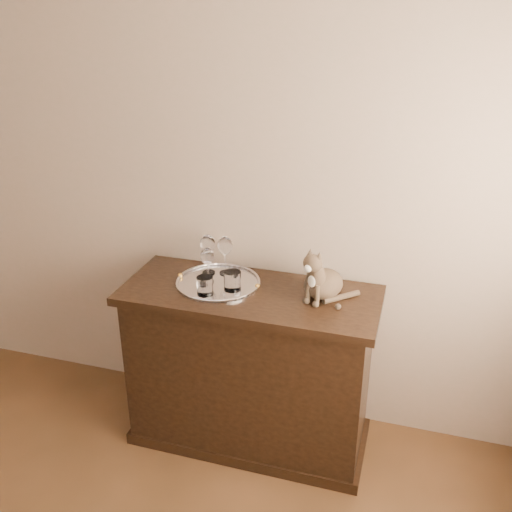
{
  "coord_description": "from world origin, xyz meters",
  "views": [
    {
      "loc": [
        1.31,
        -0.29,
        2.07
      ],
      "look_at": [
        0.63,
        1.95,
        1.03
      ],
      "focal_mm": 40.0,
      "sensor_mm": 36.0,
      "label": 1
    }
  ],
  "objects_px": {
    "tray": "(218,283)",
    "wine_glass_d": "(208,265)",
    "wine_glass_a": "(208,254)",
    "tumbler_b": "(205,286)",
    "tumbler_a": "(232,281)",
    "wine_glass_b": "(225,255)",
    "cat": "(324,271)",
    "sideboard": "(250,368)"
  },
  "relations": [
    {
      "from": "cat",
      "to": "tumbler_a",
      "type": "bearing_deg",
      "value": -148.67
    },
    {
      "from": "wine_glass_a",
      "to": "tumbler_a",
      "type": "height_order",
      "value": "wine_glass_a"
    },
    {
      "from": "wine_glass_d",
      "to": "tray",
      "type": "bearing_deg",
      "value": 7.4
    },
    {
      "from": "wine_glass_a",
      "to": "tumbler_a",
      "type": "xyz_separation_m",
      "value": [
        0.17,
        -0.13,
        -0.05
      ]
    },
    {
      "from": "tray",
      "to": "cat",
      "type": "relative_size",
      "value": 1.55
    },
    {
      "from": "tumbler_b",
      "to": "wine_glass_b",
      "type": "bearing_deg",
      "value": 86.38
    },
    {
      "from": "wine_glass_d",
      "to": "tumbler_b",
      "type": "bearing_deg",
      "value": -75.16
    },
    {
      "from": "wine_glass_a",
      "to": "wine_glass_d",
      "type": "xyz_separation_m",
      "value": [
        0.03,
        -0.09,
        -0.01
      ]
    },
    {
      "from": "tumbler_b",
      "to": "cat",
      "type": "xyz_separation_m",
      "value": [
        0.51,
        0.15,
        0.08
      ]
    },
    {
      "from": "tray",
      "to": "tumbler_a",
      "type": "bearing_deg",
      "value": -28.38
    },
    {
      "from": "wine_glass_a",
      "to": "tumbler_b",
      "type": "relative_size",
      "value": 2.34
    },
    {
      "from": "sideboard",
      "to": "wine_glass_b",
      "type": "relative_size",
      "value": 6.24
    },
    {
      "from": "wine_glass_a",
      "to": "wine_glass_d",
      "type": "bearing_deg",
      "value": -69.67
    },
    {
      "from": "wine_glass_d",
      "to": "tumbler_a",
      "type": "distance_m",
      "value": 0.15
    },
    {
      "from": "wine_glass_d",
      "to": "tumbler_b",
      "type": "distance_m",
      "value": 0.13
    },
    {
      "from": "wine_glass_b",
      "to": "sideboard",
      "type": "bearing_deg",
      "value": -39.44
    },
    {
      "from": "tumbler_a",
      "to": "tumbler_b",
      "type": "xyz_separation_m",
      "value": [
        -0.1,
        -0.08,
        -0.0
      ]
    },
    {
      "from": "wine_glass_a",
      "to": "tumbler_a",
      "type": "relative_size",
      "value": 2.21
    },
    {
      "from": "wine_glass_b",
      "to": "cat",
      "type": "distance_m",
      "value": 0.51
    },
    {
      "from": "wine_glass_a",
      "to": "wine_glass_b",
      "type": "bearing_deg",
      "value": 15.3
    },
    {
      "from": "wine_glass_a",
      "to": "wine_glass_d",
      "type": "distance_m",
      "value": 0.1
    },
    {
      "from": "tray",
      "to": "wine_glass_b",
      "type": "height_order",
      "value": "wine_glass_b"
    },
    {
      "from": "cat",
      "to": "wine_glass_b",
      "type": "bearing_deg",
      "value": -168.04
    },
    {
      "from": "tray",
      "to": "tumbler_b",
      "type": "xyz_separation_m",
      "value": [
        -0.02,
        -0.13,
        0.05
      ]
    },
    {
      "from": "sideboard",
      "to": "cat",
      "type": "xyz_separation_m",
      "value": [
        0.33,
        0.05,
        0.55
      ]
    },
    {
      "from": "wine_glass_d",
      "to": "tumbler_a",
      "type": "height_order",
      "value": "wine_glass_d"
    },
    {
      "from": "tray",
      "to": "tumbler_a",
      "type": "xyz_separation_m",
      "value": [
        0.09,
        -0.05,
        0.05
      ]
    },
    {
      "from": "sideboard",
      "to": "tray",
      "type": "bearing_deg",
      "value": 169.83
    },
    {
      "from": "tray",
      "to": "wine_glass_d",
      "type": "xyz_separation_m",
      "value": [
        -0.05,
        -0.01,
        0.09
      ]
    },
    {
      "from": "wine_glass_d",
      "to": "tumbler_a",
      "type": "bearing_deg",
      "value": -17.02
    },
    {
      "from": "wine_glass_a",
      "to": "tumbler_b",
      "type": "xyz_separation_m",
      "value": [
        0.07,
        -0.21,
        -0.06
      ]
    },
    {
      "from": "tray",
      "to": "wine_glass_a",
      "type": "relative_size",
      "value": 2.01
    },
    {
      "from": "wine_glass_a",
      "to": "sideboard",
      "type": "bearing_deg",
      "value": -24.96
    },
    {
      "from": "tray",
      "to": "wine_glass_d",
      "type": "relative_size",
      "value": 2.28
    },
    {
      "from": "tumbler_b",
      "to": "cat",
      "type": "bearing_deg",
      "value": 16.16
    },
    {
      "from": "wine_glass_b",
      "to": "wine_glass_d",
      "type": "relative_size",
      "value": 1.1
    },
    {
      "from": "sideboard",
      "to": "tumbler_b",
      "type": "height_order",
      "value": "tumbler_b"
    },
    {
      "from": "tray",
      "to": "wine_glass_b",
      "type": "relative_size",
      "value": 2.08
    },
    {
      "from": "tumbler_b",
      "to": "tumbler_a",
      "type": "bearing_deg",
      "value": 37.02
    },
    {
      "from": "sideboard",
      "to": "tray",
      "type": "height_order",
      "value": "tray"
    },
    {
      "from": "tumbler_a",
      "to": "tumbler_b",
      "type": "height_order",
      "value": "tumbler_a"
    },
    {
      "from": "wine_glass_b",
      "to": "cat",
      "type": "height_order",
      "value": "cat"
    }
  ]
}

